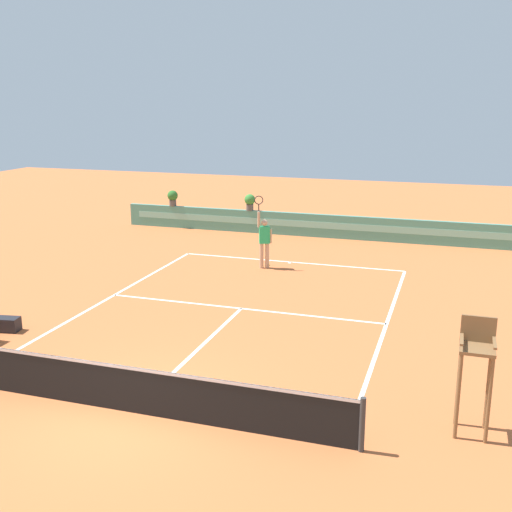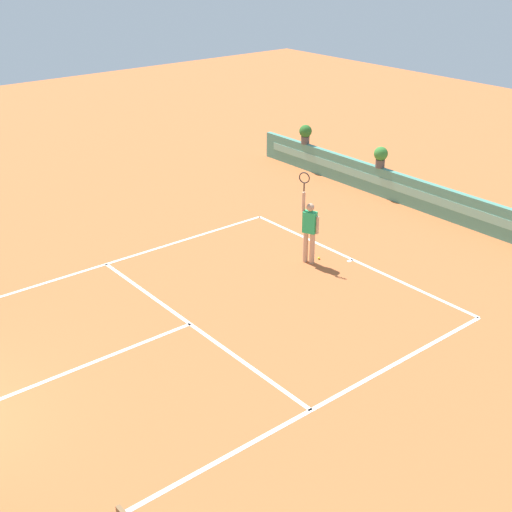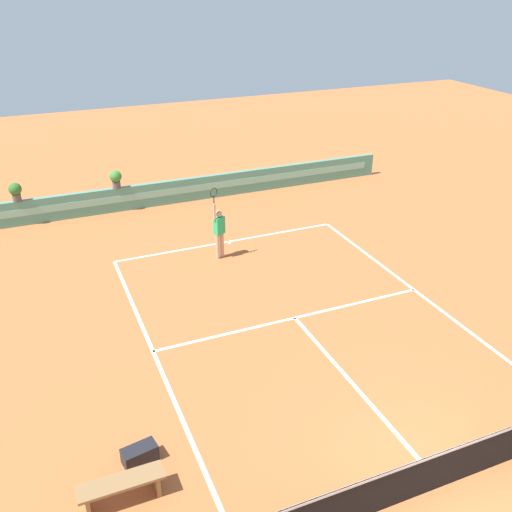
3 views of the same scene
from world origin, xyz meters
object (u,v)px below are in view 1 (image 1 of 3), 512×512
at_px(umpire_chair, 476,363).
at_px(potted_plant_left, 250,201).
at_px(tennis_player, 264,239).
at_px(potted_plant_far_left, 173,197).
at_px(gear_bag, 6,324).
at_px(tennis_ball_near_baseline, 269,265).

height_order(umpire_chair, potted_plant_left, umpire_chair).
bearing_deg(tennis_player, potted_plant_far_left, 137.86).
height_order(tennis_player, potted_plant_far_left, tennis_player).
bearing_deg(gear_bag, potted_plant_far_left, 96.82).
height_order(umpire_chair, potted_plant_far_left, umpire_chair).
height_order(gear_bag, tennis_player, tennis_player).
xyz_separation_m(gear_bag, tennis_ball_near_baseline, (4.59, 8.31, -0.15)).
bearing_deg(tennis_player, potted_plant_left, 113.28).
distance_m(gear_bag, potted_plant_far_left, 13.68).
relative_size(umpire_chair, potted_plant_left, 2.96).
xyz_separation_m(tennis_player, potted_plant_left, (-2.40, 5.57, 0.36)).
height_order(tennis_player, potted_plant_left, tennis_player).
bearing_deg(tennis_ball_near_baseline, potted_plant_left, 115.22).
bearing_deg(potted_plant_left, potted_plant_far_left, 180.00).
bearing_deg(tennis_player, tennis_ball_near_baseline, 80.21).
distance_m(umpire_chair, gear_bag, 11.57).
relative_size(umpire_chair, tennis_ball_near_baseline, 31.47).
bearing_deg(gear_bag, umpire_chair, -8.00).
relative_size(tennis_player, tennis_ball_near_baseline, 38.01).
relative_size(tennis_ball_near_baseline, potted_plant_left, 0.09).
bearing_deg(potted_plant_far_left, potted_plant_left, 0.00).
bearing_deg(potted_plant_left, gear_bag, -98.98).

